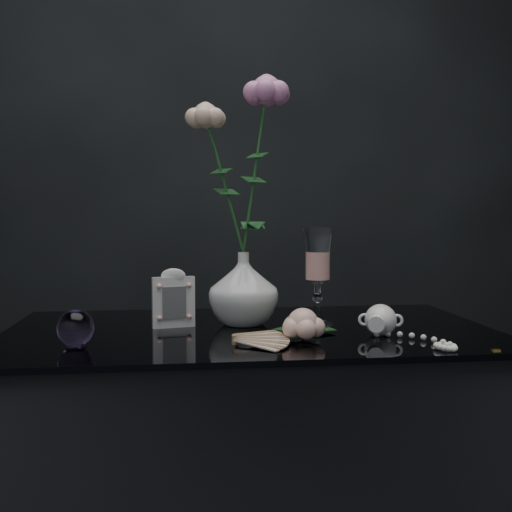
{
  "coord_description": "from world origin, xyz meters",
  "views": [
    {
      "loc": [
        -0.14,
        -1.23,
        1.01
      ],
      "look_at": [
        0.01,
        0.03,
        0.92
      ],
      "focal_mm": 42.0,
      "sensor_mm": 36.0,
      "label": 1
    }
  ],
  "objects": [
    {
      "name": "paperweight",
      "position": [
        -0.35,
        -0.08,
        0.8
      ],
      "size": [
        0.08,
        0.08,
        0.07
      ],
      "primitive_type": null,
      "rotation": [
        0.0,
        0.0,
        0.21
      ],
      "color": "#9170B6",
      "rests_on": "table"
    },
    {
      "name": "loose_rose",
      "position": [
        0.09,
        -0.08,
        0.79
      ],
      "size": [
        0.19,
        0.22,
        0.06
      ],
      "primitive_type": null,
      "rotation": [
        0.0,
        0.0,
        -0.24
      ],
      "color": "#FFB9A4",
      "rests_on": "table"
    },
    {
      "name": "roses",
      "position": [
        -0.01,
        0.1,
        1.13
      ],
      "size": [
        0.22,
        0.11,
        0.45
      ],
      "color": "beige",
      "rests_on": "vase"
    },
    {
      "name": "table",
      "position": [
        0.0,
        0.05,
        0.38
      ],
      "size": [
        1.05,
        0.58,
        0.76
      ],
      "color": "black",
      "rests_on": "ground"
    },
    {
      "name": "pearl_jar",
      "position": [
        0.26,
        -0.05,
        0.8
      ],
      "size": [
        0.28,
        0.28,
        0.07
      ],
      "primitive_type": null,
      "rotation": [
        0.0,
        0.0,
        -0.25
      ],
      "color": "white",
      "rests_on": "table"
    },
    {
      "name": "wine_glass",
      "position": [
        0.15,
        0.07,
        0.87
      ],
      "size": [
        0.07,
        0.07,
        0.22
      ],
      "primitive_type": null,
      "rotation": [
        0.0,
        0.0,
        -0.07
      ],
      "color": "white",
      "rests_on": "table"
    },
    {
      "name": "vase",
      "position": [
        -0.01,
        0.1,
        0.84
      ],
      "size": [
        0.2,
        0.2,
        0.16
      ],
      "primitive_type": "imported",
      "rotation": [
        0.0,
        0.0,
        0.34
      ],
      "color": "silver",
      "rests_on": "table"
    },
    {
      "name": "picture_frame",
      "position": [
        -0.17,
        0.08,
        0.83
      ],
      "size": [
        0.11,
        0.09,
        0.13
      ],
      "primitive_type": null,
      "rotation": [
        0.0,
        0.0,
        0.21
      ],
      "color": "silver",
      "rests_on": "table"
    },
    {
      "name": "paper_fan",
      "position": [
        -0.05,
        -0.1,
        0.77
      ],
      "size": [
        0.26,
        0.23,
        0.02
      ],
      "primitive_type": null,
      "rotation": [
        0.0,
        0.0,
        -0.39
      ],
      "color": "beige",
      "rests_on": "table"
    }
  ]
}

